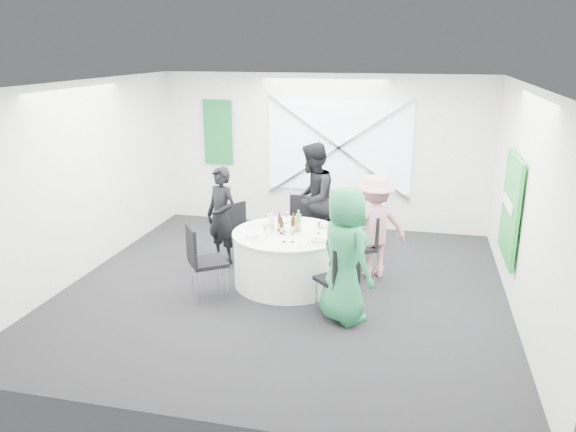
% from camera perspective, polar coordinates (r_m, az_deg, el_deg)
% --- Properties ---
extents(floor, '(6.00, 6.00, 0.00)m').
position_cam_1_polar(floor, '(7.93, -0.33, -7.34)').
color(floor, black).
rests_on(floor, ground).
extents(ceiling, '(6.00, 6.00, 0.00)m').
position_cam_1_polar(ceiling, '(7.24, -0.37, 13.29)').
color(ceiling, white).
rests_on(ceiling, wall_back).
extents(wall_back, '(6.00, 0.00, 6.00)m').
position_cam_1_polar(wall_back, '(10.34, 3.56, 6.53)').
color(wall_back, white).
rests_on(wall_back, floor).
extents(wall_front, '(6.00, 0.00, 6.00)m').
position_cam_1_polar(wall_front, '(4.75, -8.90, -6.33)').
color(wall_front, white).
rests_on(wall_front, floor).
extents(wall_left, '(0.00, 6.00, 6.00)m').
position_cam_1_polar(wall_left, '(8.65, -20.09, 3.48)').
color(wall_left, white).
rests_on(wall_left, floor).
extents(wall_right, '(0.00, 6.00, 6.00)m').
position_cam_1_polar(wall_right, '(7.39, 22.91, 0.99)').
color(wall_right, white).
rests_on(wall_right, floor).
extents(window_panel, '(2.60, 0.03, 1.60)m').
position_cam_1_polar(window_panel, '(10.24, 5.20, 6.96)').
color(window_panel, white).
rests_on(window_panel, wall_back).
extents(window_brace_a, '(2.63, 0.05, 1.84)m').
position_cam_1_polar(window_brace_a, '(10.20, 5.17, 6.92)').
color(window_brace_a, silver).
rests_on(window_brace_a, window_panel).
extents(window_brace_b, '(2.63, 0.05, 1.84)m').
position_cam_1_polar(window_brace_b, '(10.20, 5.17, 6.92)').
color(window_brace_b, silver).
rests_on(window_brace_b, window_panel).
extents(green_banner, '(0.55, 0.04, 1.20)m').
position_cam_1_polar(green_banner, '(10.75, -7.13, 8.46)').
color(green_banner, '#13622B').
rests_on(green_banner, wall_back).
extents(green_sign, '(0.05, 1.20, 1.40)m').
position_cam_1_polar(green_sign, '(8.00, 21.67, 0.78)').
color(green_sign, green).
rests_on(green_sign, wall_right).
extents(banquet_table, '(1.56, 1.56, 0.76)m').
position_cam_1_polar(banquet_table, '(7.96, -0.00, -4.27)').
color(banquet_table, white).
rests_on(banquet_table, floor).
extents(chair_back, '(0.46, 0.47, 0.96)m').
position_cam_1_polar(chair_back, '(9.00, 1.37, -0.50)').
color(chair_back, black).
rests_on(chair_back, floor).
extents(chair_back_left, '(0.59, 0.58, 0.92)m').
position_cam_1_polar(chair_back_left, '(8.75, -4.92, -1.25)').
color(chair_back_left, black).
rests_on(chair_back_left, floor).
extents(chair_back_right, '(0.58, 0.57, 0.94)m').
position_cam_1_polar(chair_back_right, '(8.20, 7.79, -2.50)').
color(chair_back_right, black).
rests_on(chair_back_right, floor).
extents(chair_front_right, '(0.61, 0.61, 0.94)m').
position_cam_1_polar(chair_front_right, '(6.97, 5.35, -5.99)').
color(chair_front_right, black).
rests_on(chair_front_right, floor).
extents(chair_front_left, '(0.64, 0.64, 1.01)m').
position_cam_1_polar(chair_front_left, '(7.52, -8.81, -4.03)').
color(chair_front_left, black).
rests_on(chair_front_left, floor).
extents(person_man_back_left, '(0.65, 0.56, 1.52)m').
position_cam_1_polar(person_man_back_left, '(8.66, -6.78, 0.01)').
color(person_man_back_left, black).
rests_on(person_man_back_left, floor).
extents(person_man_back, '(0.55, 0.92, 1.82)m').
position_cam_1_polar(person_man_back, '(8.97, 2.49, 1.71)').
color(person_man_back, black).
rests_on(person_man_back, floor).
extents(person_woman_pink, '(1.09, 0.83, 1.52)m').
position_cam_1_polar(person_woman_pink, '(8.18, 8.79, -1.05)').
color(person_woman_pink, '#C9828E').
rests_on(person_woman_pink, floor).
extents(person_woman_green, '(0.97, 0.97, 1.69)m').
position_cam_1_polar(person_woman_green, '(6.80, 5.80, -3.94)').
color(person_woman_green, '#23834C').
rests_on(person_woman_green, floor).
extents(plate_back, '(0.27, 0.27, 0.01)m').
position_cam_1_polar(plate_back, '(8.32, 0.86, -0.50)').
color(plate_back, white).
rests_on(plate_back, banquet_table).
extents(plate_back_left, '(0.28, 0.28, 0.01)m').
position_cam_1_polar(plate_back_left, '(8.18, -3.31, -0.83)').
color(plate_back_left, white).
rests_on(plate_back_left, banquet_table).
extents(plate_back_right, '(0.26, 0.26, 0.04)m').
position_cam_1_polar(plate_back_right, '(8.02, 3.58, -1.15)').
color(plate_back_right, white).
rests_on(plate_back_right, banquet_table).
extents(plate_front_right, '(0.28, 0.28, 0.04)m').
position_cam_1_polar(plate_front_right, '(7.44, 3.08, -2.60)').
color(plate_front_right, white).
rests_on(plate_front_right, banquet_table).
extents(plate_front_left, '(0.27, 0.27, 0.01)m').
position_cam_1_polar(plate_front_left, '(7.59, -3.16, -2.27)').
color(plate_front_left, white).
rests_on(plate_front_left, banquet_table).
extents(napkin, '(0.19, 0.19, 0.04)m').
position_cam_1_polar(napkin, '(7.58, -3.64, -2.05)').
color(napkin, white).
rests_on(napkin, plate_front_left).
extents(beer_bottle_a, '(0.06, 0.06, 0.27)m').
position_cam_1_polar(beer_bottle_a, '(7.86, -0.86, -0.82)').
color(beer_bottle_a, '#3D1E0B').
rests_on(beer_bottle_a, banquet_table).
extents(beer_bottle_b, '(0.06, 0.06, 0.25)m').
position_cam_1_polar(beer_bottle_b, '(7.89, 0.55, -0.81)').
color(beer_bottle_b, '#3D1E0B').
rests_on(beer_bottle_b, banquet_table).
extents(beer_bottle_c, '(0.06, 0.06, 0.25)m').
position_cam_1_polar(beer_bottle_c, '(7.77, 0.50, -1.08)').
color(beer_bottle_c, '#3D1E0B').
rests_on(beer_bottle_c, banquet_table).
extents(beer_bottle_d, '(0.06, 0.06, 0.24)m').
position_cam_1_polar(beer_bottle_d, '(7.73, -0.64, -1.23)').
color(beer_bottle_d, '#3D1E0B').
rests_on(beer_bottle_d, banquet_table).
extents(green_water_bottle, '(0.08, 0.08, 0.31)m').
position_cam_1_polar(green_water_bottle, '(7.83, 1.06, -0.73)').
color(green_water_bottle, green).
rests_on(green_water_bottle, banquet_table).
extents(clear_water_bottle, '(0.08, 0.08, 0.27)m').
position_cam_1_polar(clear_water_bottle, '(7.83, -1.66, -0.88)').
color(clear_water_bottle, white).
rests_on(clear_water_bottle, banquet_table).
extents(wine_glass_a, '(0.07, 0.07, 0.17)m').
position_cam_1_polar(wine_glass_a, '(7.77, 3.14, -0.89)').
color(wine_glass_a, white).
rests_on(wine_glass_a, banquet_table).
extents(wine_glass_b, '(0.07, 0.07, 0.17)m').
position_cam_1_polar(wine_glass_b, '(7.41, 0.43, -1.77)').
color(wine_glass_b, white).
rests_on(wine_glass_b, banquet_table).
extents(wine_glass_c, '(0.07, 0.07, 0.17)m').
position_cam_1_polar(wine_glass_c, '(8.11, -1.98, -0.11)').
color(wine_glass_c, white).
rests_on(wine_glass_c, banquet_table).
extents(wine_glass_d, '(0.07, 0.07, 0.17)m').
position_cam_1_polar(wine_glass_d, '(7.42, -0.42, -1.74)').
color(wine_glass_d, white).
rests_on(wine_glass_d, banquet_table).
extents(wine_glass_e, '(0.07, 0.07, 0.17)m').
position_cam_1_polar(wine_glass_e, '(7.62, -2.33, -1.25)').
color(wine_glass_e, white).
rests_on(wine_glass_e, banquet_table).
extents(wine_glass_f, '(0.07, 0.07, 0.17)m').
position_cam_1_polar(wine_glass_f, '(8.19, -0.14, 0.07)').
color(wine_glass_f, white).
rests_on(wine_glass_f, banquet_table).
extents(fork_a, '(0.11, 0.13, 0.01)m').
position_cam_1_polar(fork_a, '(7.32, 1.55, -3.01)').
color(fork_a, silver).
rests_on(fork_a, banquet_table).
extents(knife_a, '(0.11, 0.13, 0.01)m').
position_cam_1_polar(knife_a, '(7.53, 3.57, -2.46)').
color(knife_a, silver).
rests_on(knife_a, banquet_table).
extents(fork_b, '(0.08, 0.14, 0.01)m').
position_cam_1_polar(fork_b, '(8.28, -2.30, -0.62)').
color(fork_b, silver).
rests_on(fork_b, banquet_table).
extents(knife_b, '(0.09, 0.14, 0.01)m').
position_cam_1_polar(knife_b, '(8.09, -3.66, -1.08)').
color(knife_b, silver).
rests_on(knife_b, banquet_table).
extents(fork_c, '(0.10, 0.13, 0.01)m').
position_cam_1_polar(fork_c, '(7.89, 4.18, -1.57)').
color(fork_c, silver).
rests_on(fork_c, banquet_table).
extents(knife_c, '(0.08, 0.14, 0.01)m').
position_cam_1_polar(knife_c, '(8.14, 3.43, -0.97)').
color(knife_c, silver).
rests_on(knife_c, banquet_table).
extents(fork_d, '(0.12, 0.12, 0.01)m').
position_cam_1_polar(fork_d, '(7.72, -4.15, -1.99)').
color(fork_d, silver).
rests_on(fork_d, banquet_table).
extents(knife_d, '(0.10, 0.13, 0.01)m').
position_cam_1_polar(knife_d, '(7.50, -3.41, -2.54)').
color(knife_d, silver).
rests_on(knife_d, banquet_table).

